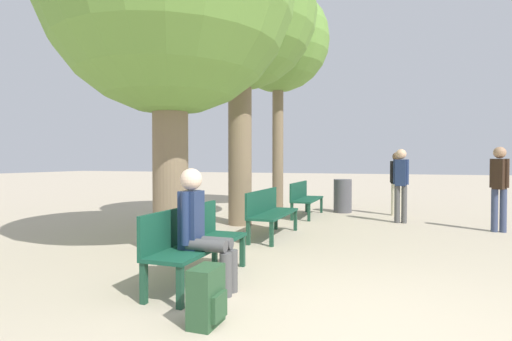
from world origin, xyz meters
TOP-DOWN VIEW (x-y plane):
  - ground_plane at (0.00, 0.00)m, footprint 80.00×80.00m
  - bench_row_0 at (-1.79, 0.69)m, footprint 0.49×1.66m
  - bench_row_1 at (-1.79, 3.53)m, footprint 0.49×1.66m
  - bench_row_2 at (-1.79, 6.38)m, footprint 0.49×1.66m
  - tree_row_1 at (-2.80, 4.64)m, footprint 3.28×3.28m
  - tree_row_2 at (-2.80, 7.51)m, footprint 2.87×2.87m
  - person_seated at (-1.56, 0.43)m, footprint 0.61×0.35m
  - backpack at (-1.10, -0.35)m, footprint 0.24×0.34m
  - pedestrian_near at (2.24, 5.46)m, footprint 0.33×0.29m
  - pedestrian_mid at (0.46, 6.03)m, footprint 0.33×0.22m
  - pedestrian_far at (0.37, 7.25)m, footprint 0.32×0.28m
  - trash_bin at (-0.98, 7.44)m, footprint 0.47×0.47m

SIDE VIEW (x-z plane):
  - ground_plane at x=0.00m, z-range 0.00..0.00m
  - backpack at x=-1.10m, z-range 0.00..0.49m
  - trash_bin at x=-0.98m, z-range 0.00..0.88m
  - bench_row_0 at x=-1.79m, z-range 0.07..0.92m
  - bench_row_1 at x=-1.79m, z-range 0.07..0.92m
  - bench_row_2 at x=-1.79m, z-range 0.07..0.92m
  - person_seated at x=-1.56m, z-range 0.04..1.33m
  - pedestrian_far at x=0.37m, z-range 0.12..1.71m
  - pedestrian_mid at x=0.46m, z-range 0.12..1.75m
  - pedestrian_near at x=2.24m, z-range 0.12..1.77m
  - tree_row_1 at x=-2.80m, z-range 1.38..7.57m
  - tree_row_2 at x=-2.80m, z-range 1.62..7.81m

